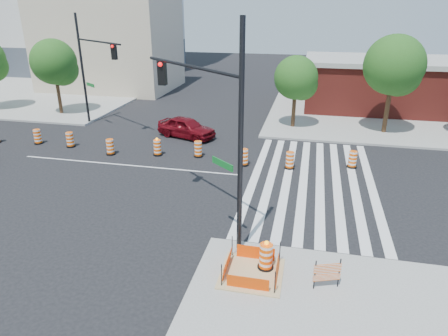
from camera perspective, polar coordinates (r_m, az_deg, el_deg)
The scene contains 24 objects.
ground at distance 24.94m, azimuth -13.54°, elevation 0.39°, with size 120.00×120.00×0.00m, color black.
sidewalk_ne at distance 40.40m, azimuth 23.01°, elevation 7.75°, with size 22.00×22.00×0.15m, color gray.
sidewalk_nw at distance 48.93m, azimuth -23.86°, elevation 9.92°, with size 22.00×22.00×0.15m, color gray.
crosswalk_east at distance 22.58m, azimuth 12.41°, elevation -1.86°, with size 6.75×13.50×0.01m.
lane_centerline at distance 24.94m, azimuth -13.54°, elevation 0.40°, with size 14.00×0.12×0.01m, color silver.
excavation_pit at distance 14.75m, azimuth 3.98°, elevation -14.62°, with size 2.20×2.20×0.90m.
brick_storefront at distance 39.96m, azimuth 23.50°, elevation 10.85°, with size 16.50×8.50×4.60m.
beige_midrise at distance 48.45m, azimuth -15.97°, elevation 16.76°, with size 14.00×10.00×10.00m, color #C0AE93.
red_coupe at distance 29.34m, azimuth -5.39°, elevation 5.80°, with size 1.77×4.41×1.50m, color #5E080F.
signal_pole_se at distance 15.33m, azimuth -1.87°, elevation 7.98°, with size 5.06×4.34×8.62m.
signal_pole_nw at distance 32.28m, azimuth -18.41°, elevation 14.24°, with size 5.30×3.66×8.34m.
pit_drum at distance 14.79m, azimuth 6.00°, elevation -12.58°, with size 0.60×0.60×1.18m.
barricade at distance 14.22m, azimuth 14.53°, elevation -14.26°, with size 0.91×0.37×1.12m.
tree_north_b at distance 37.63m, azimuth -23.03°, elevation 13.45°, with size 3.80×3.80×6.46m.
tree_north_c at distance 31.31m, azimuth 10.29°, elevation 12.24°, with size 3.31×3.29×5.59m.
tree_north_d at distance 31.59m, azimuth 23.14°, elevation 12.95°, with size 4.24×4.24×7.21m.
median_drum_1 at distance 30.79m, azimuth -25.08°, elevation 4.02°, with size 0.60×0.60×1.02m.
median_drum_2 at distance 29.22m, azimuth -21.13°, elevation 3.73°, with size 0.60×0.60×1.02m.
median_drum_3 at distance 26.88m, azimuth -15.94°, elevation 2.84°, with size 0.60×0.60×1.02m.
median_drum_4 at distance 26.08m, azimuth -9.49°, elevation 2.84°, with size 0.60×0.60×1.18m.
median_drum_5 at distance 25.52m, azimuth -3.70°, elevation 2.65°, with size 0.60×0.60×1.02m.
median_drum_6 at distance 24.12m, azimuth 2.88°, elevation 1.47°, with size 0.60×0.60×1.02m.
median_drum_7 at distance 23.93m, azimuth 9.39°, elevation 1.01°, with size 0.60×0.60×1.02m.
median_drum_8 at distance 24.95m, azimuth 17.89°, elevation 1.09°, with size 0.60×0.60×1.02m.
Camera 1 is at (10.59, -20.67, 9.09)m, focal length 32.00 mm.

